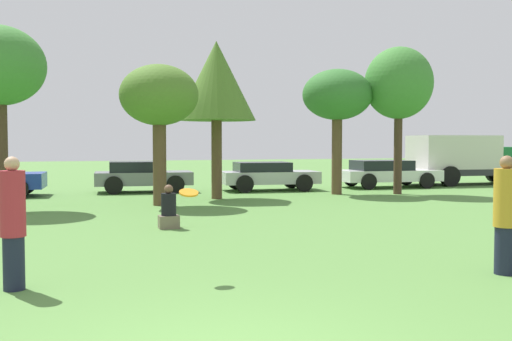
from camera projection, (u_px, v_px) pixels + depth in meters
person_thrower at (13, 223)px, 7.95m from camera, size 0.34×0.34×1.84m
person_catcher at (506, 215)px, 8.90m from camera, size 0.37×0.37×1.83m
frisbee at (189, 193)px, 8.57m from camera, size 0.29×0.28×0.12m
bystander_sitting at (169, 211)px, 13.69m from camera, size 0.47×0.39×1.04m
tree_3 at (159, 98)px, 18.53m from camera, size 2.52×2.52×4.52m
tree_4 at (216, 82)px, 20.64m from camera, size 2.82×2.82×5.64m
tree_5 at (337, 97)px, 22.51m from camera, size 2.71×2.71×4.87m
tree_6 at (399, 84)px, 22.55m from camera, size 2.64×2.64×5.74m
parked_car_grey at (142, 175)px, 23.61m from camera, size 3.95×2.10×1.25m
parked_car_silver at (267, 175)px, 24.40m from camera, size 4.13×2.16×1.20m
parked_car_white at (386, 173)px, 26.07m from camera, size 4.56×2.24×1.22m
delivery_truck_green at (467, 158)px, 27.97m from camera, size 6.41×2.72×2.35m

